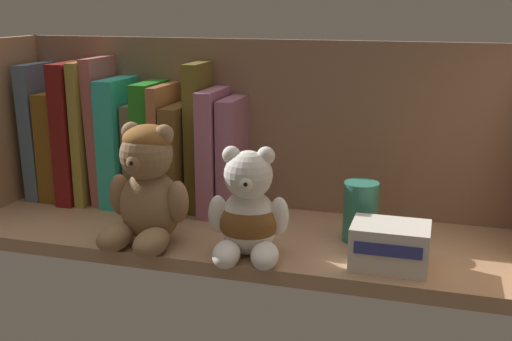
{
  "coord_description": "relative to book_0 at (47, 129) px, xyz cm",
  "views": [
    {
      "loc": [
        27.96,
        -82.38,
        34.33
      ],
      "look_at": [
        3.44,
        0.0,
        11.35
      ],
      "focal_mm": 44.38,
      "sensor_mm": 36.0,
      "label": 1
    }
  ],
  "objects": [
    {
      "name": "book_11",
      "position": [
        31.04,
        0.0,
        -1.53
      ],
      "size": [
        2.57,
        13.57,
        19.49
      ],
      "primitive_type": "cube",
      "color": "#A06280",
      "rests_on": "shelf_board"
    },
    {
      "name": "book_4",
      "position": [
        11.64,
        0.0,
        0.62
      ],
      "size": [
        2.82,
        11.33,
        23.85
      ],
      "primitive_type": "cube",
      "rotation": [
        0.0,
        -0.04,
        0.0
      ],
      "color": "#B45D5D",
      "rests_on": "shelf_board"
    },
    {
      "name": "book_5",
      "position": [
        14.61,
        0.0,
        -0.99
      ],
      "size": [
        3.27,
        13.26,
        20.58
      ],
      "primitive_type": "cube",
      "color": "#2EB8A8",
      "rests_on": "shelf_board"
    },
    {
      "name": "book_0",
      "position": [
        0.0,
        0.0,
        0.0
      ],
      "size": [
        2.86,
        12.52,
        22.59
      ],
      "primitive_type": "cube",
      "rotation": [
        0.0,
        -0.02,
        0.0
      ],
      "color": "slate",
      "rests_on": "shelf_board"
    },
    {
      "name": "teddy_bear_larger",
      "position": [
        26.88,
        -17.01,
        -3.37
      ],
      "size": [
        12.24,
        12.51,
        16.66
      ],
      "color": "#93704C",
      "rests_on": "shelf_board"
    },
    {
      "name": "shelf_back_panel",
      "position": [
        36.66,
        3.38,
        1.13
      ],
      "size": [
        81.18,
        1.2,
        28.8
      ],
      "primitive_type": "cube",
      "color": "#80614B",
      "rests_on": "ground"
    },
    {
      "name": "book_3",
      "position": [
        9.47,
        0.0,
        0.34
      ],
      "size": [
        1.66,
        13.67,
        23.23
      ],
      "primitive_type": "cube",
      "color": "olive",
      "rests_on": "shelf_board"
    },
    {
      "name": "book_2",
      "position": [
        6.86,
        0.0,
        0.23
      ],
      "size": [
        2.88,
        14.71,
        23.01
      ],
      "primitive_type": "cube",
      "color": "maroon",
      "rests_on": "shelf_board"
    },
    {
      "name": "book_12",
      "position": [
        33.97,
        0.0,
        -2.18
      ],
      "size": [
        2.59,
        11.83,
        18.19
      ],
      "primitive_type": "cube",
      "color": "#945C77",
      "rests_on": "shelf_board"
    },
    {
      "name": "book_9",
      "position": [
        25.46,
        0.0,
        -2.8
      ],
      "size": [
        3.05,
        14.89,
        16.99
      ],
      "primitive_type": "cube",
      "rotation": [
        0.0,
        0.02,
        0.0
      ],
      "color": "brown",
      "rests_on": "shelf_board"
    },
    {
      "name": "book_6",
      "position": [
        17.56,
        0.0,
        -2.98
      ],
      "size": [
        1.94,
        10.09,
        16.6
      ],
      "primitive_type": "cube",
      "color": "#806C4F",
      "rests_on": "shelf_board"
    },
    {
      "name": "book_7",
      "position": [
        20.33,
        0.0,
        -1.19
      ],
      "size": [
        2.91,
        12.34,
        20.16
      ],
      "primitive_type": "cube",
      "color": "#228220",
      "rests_on": "shelf_board"
    },
    {
      "name": "book_1",
      "position": [
        3.32,
        0.0,
        -2.28
      ],
      "size": [
        3.49,
        12.51,
        17.98
      ],
      "primitive_type": "cube",
      "color": "brown",
      "rests_on": "shelf_board"
    },
    {
      "name": "shelf_board",
      "position": [
        36.66,
        -9.35,
        -12.28
      ],
      "size": [
        78.78,
        24.26,
        2.0
      ],
      "primitive_type": "cube",
      "color": "#A87F5B",
      "rests_on": "ground"
    },
    {
      "name": "book_10",
      "position": [
        28.29,
        0.0,
        0.4
      ],
      "size": [
        2.24,
        9.93,
        23.36
      ],
      "primitive_type": "cube",
      "color": "brown",
      "rests_on": "shelf_board"
    },
    {
      "name": "small_product_box",
      "position": [
        59.59,
        -15.94,
        -8.49
      ],
      "size": [
        9.61,
        7.04,
        5.57
      ],
      "color": "silver",
      "rests_on": "shelf_board"
    },
    {
      "name": "teddy_bear_smaller",
      "position": [
        41.52,
        -17.63,
        -5.54
      ],
      "size": [
        10.88,
        11.63,
        14.61
      ],
      "color": "white",
      "rests_on": "shelf_board"
    },
    {
      "name": "book_8",
      "position": [
        22.94,
        0.0,
        -1.32
      ],
      "size": [
        1.61,
        13.81,
        19.92
      ],
      "primitive_type": "cube",
      "color": "#A0623F",
      "rests_on": "shelf_board"
    },
    {
      "name": "pillar_candle",
      "position": [
        54.81,
        -8.06,
        -7.05
      ],
      "size": [
        4.8,
        4.8,
        8.45
      ],
      "primitive_type": "cylinder",
      "color": "#2D7A66",
      "rests_on": "shelf_board"
    }
  ]
}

